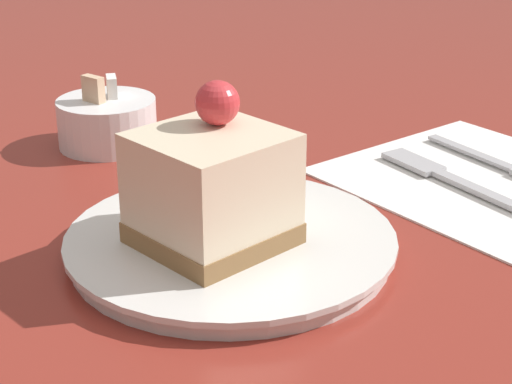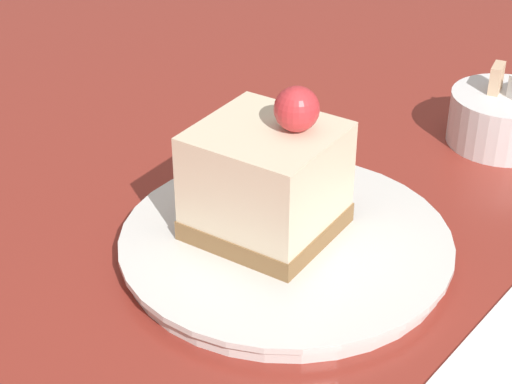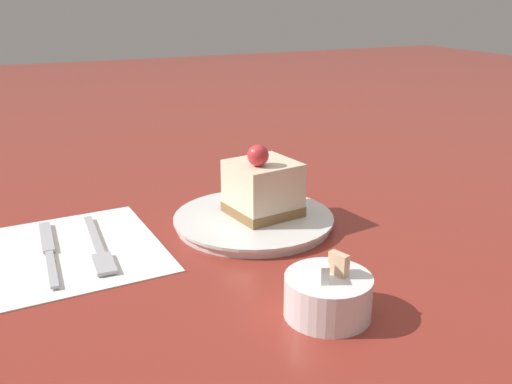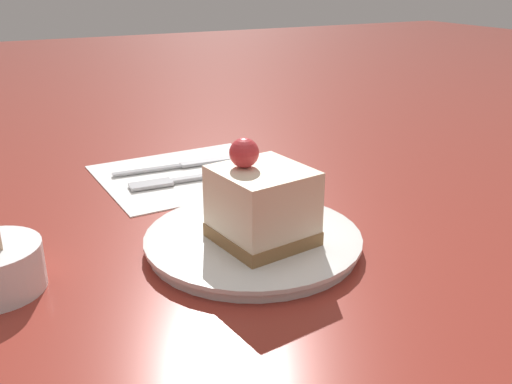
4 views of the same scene
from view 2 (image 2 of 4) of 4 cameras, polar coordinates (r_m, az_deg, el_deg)
ground_plane at (r=0.55m, az=-3.19°, el=-4.32°), size 4.00×4.00×0.00m
plate at (r=0.55m, az=1.99°, el=-3.49°), size 0.21×0.21×0.01m
cake_slice at (r=0.53m, az=0.76°, el=0.88°), size 0.09×0.09×0.10m
sugar_bowl at (r=0.70m, az=16.14°, el=4.76°), size 0.08×0.08×0.06m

